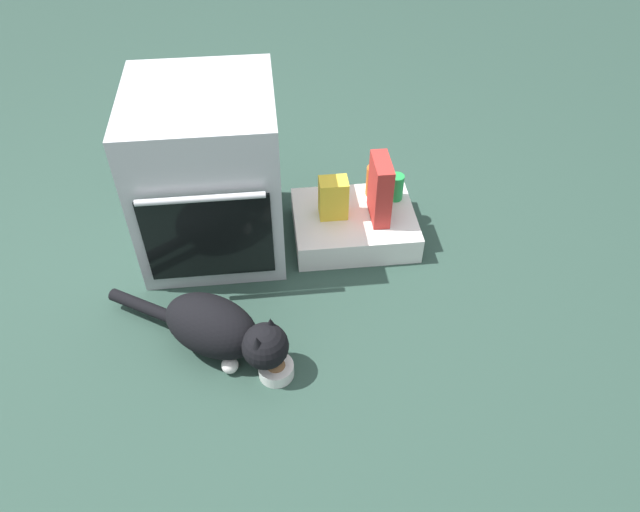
{
  "coord_description": "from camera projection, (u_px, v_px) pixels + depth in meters",
  "views": [
    {
      "loc": [
        0.24,
        -1.58,
        1.76
      ],
      "look_at": [
        0.41,
        -0.02,
        0.25
      ],
      "focal_mm": 33.22,
      "sensor_mm": 36.0,
      "label": 1
    }
  ],
  "objects": [
    {
      "name": "ground",
      "position": [
        217.0,
        306.0,
        2.33
      ],
      "size": [
        8.0,
        8.0,
        0.0
      ],
      "primitive_type": "plane",
      "color": "#284238"
    },
    {
      "name": "sauce_jar",
      "position": [
        375.0,
        181.0,
        2.6
      ],
      "size": [
        0.08,
        0.08,
        0.14
      ],
      "primitive_type": "cylinder",
      "color": "#D16023",
      "rests_on": "pantry_cabinet"
    },
    {
      "name": "food_bowl",
      "position": [
        276.0,
        369.0,
        2.08
      ],
      "size": [
        0.13,
        0.13,
        0.08
      ],
      "color": "white",
      "rests_on": "ground"
    },
    {
      "name": "oven",
      "position": [
        207.0,
        173.0,
        2.38
      ],
      "size": [
        0.57,
        0.63,
        0.7
      ],
      "color": "#B7BABF",
      "rests_on": "ground"
    },
    {
      "name": "snack_bag",
      "position": [
        333.0,
        198.0,
        2.48
      ],
      "size": [
        0.12,
        0.09,
        0.18
      ],
      "primitive_type": "cube",
      "color": "yellow",
      "rests_on": "pantry_cabinet"
    },
    {
      "name": "pantry_cabinet",
      "position": [
        354.0,
        224.0,
        2.59
      ],
      "size": [
        0.52,
        0.41,
        0.12
      ],
      "primitive_type": "cube",
      "color": "white",
      "rests_on": "ground"
    },
    {
      "name": "cereal_box",
      "position": [
        380.0,
        190.0,
        2.44
      ],
      "size": [
        0.07,
        0.18,
        0.28
      ],
      "primitive_type": "cube",
      "color": "#B72D28",
      "rests_on": "pantry_cabinet"
    },
    {
      "name": "soda_can",
      "position": [
        396.0,
        187.0,
        2.59
      ],
      "size": [
        0.07,
        0.07,
        0.12
      ],
      "primitive_type": "cylinder",
      "color": "green",
      "rests_on": "pantry_cabinet"
    },
    {
      "name": "cat",
      "position": [
        220.0,
        329.0,
        2.09
      ],
      "size": [
        0.68,
        0.48,
        0.24
      ],
      "rotation": [
        0.0,
        0.0,
        -0.57
      ],
      "color": "black",
      "rests_on": "ground"
    }
  ]
}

